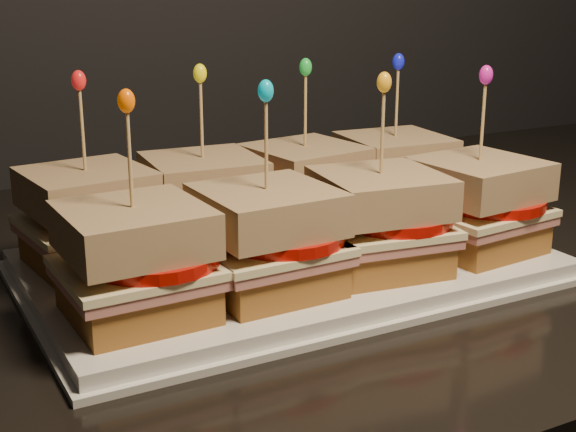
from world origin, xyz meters
name	(u,v)px	position (x,y,z in m)	size (l,w,h in m)	color
granite_slab	(23,312)	(-0.28, 1.64, 0.90)	(2.28, 0.74, 0.04)	black
platter	(288,265)	(-0.06, 1.57, 0.92)	(0.44, 0.28, 0.02)	white
platter_rim	(288,271)	(-0.06, 1.57, 0.92)	(0.46, 0.29, 0.01)	white
sandwich_0_bread_bot	(91,249)	(-0.22, 1.63, 0.95)	(0.10, 0.10, 0.03)	brown
sandwich_0_ham	(90,230)	(-0.22, 1.63, 0.96)	(0.11, 0.10, 0.01)	#B4685F
sandwich_0_cheese	(89,222)	(-0.22, 1.63, 0.97)	(0.11, 0.10, 0.01)	#FEEFAE
sandwich_0_tomato	(104,213)	(-0.21, 1.62, 0.98)	(0.10, 0.10, 0.01)	#B20E06
sandwich_0_bread_top	(87,189)	(-0.22, 1.63, 1.00)	(0.10, 0.10, 0.03)	#6A360E
sandwich_0_pick	(83,135)	(-0.22, 1.63, 1.05)	(0.00, 0.00, 0.09)	tan
sandwich_0_frill	(79,80)	(-0.22, 1.63, 1.09)	(0.01, 0.01, 0.02)	red
sandwich_1_bread_bot	(205,231)	(-0.12, 1.63, 0.95)	(0.10, 0.10, 0.03)	brown
sandwich_1_ham	(204,213)	(-0.12, 1.63, 0.96)	(0.11, 0.10, 0.01)	#B4685F
sandwich_1_cheese	(204,206)	(-0.12, 1.63, 0.97)	(0.11, 0.10, 0.01)	#FEEFAE
sandwich_1_tomato	(219,198)	(-0.10, 1.62, 0.98)	(0.10, 0.10, 0.01)	#B20E06
sandwich_1_bread_top	(203,175)	(-0.12, 1.63, 1.00)	(0.10, 0.10, 0.03)	#6A360E
sandwich_1_pick	(202,124)	(-0.12, 1.63, 1.05)	(0.00, 0.00, 0.09)	tan
sandwich_1_frill	(200,73)	(-0.12, 1.63, 1.09)	(0.01, 0.01, 0.02)	yellow
sandwich_2_bread_bot	(305,215)	(-0.01, 1.63, 0.95)	(0.10, 0.10, 0.03)	brown
sandwich_2_ham	(305,198)	(-0.01, 1.63, 0.96)	(0.11, 0.10, 0.01)	#B4685F
sandwich_2_cheese	(305,192)	(-0.01, 1.63, 0.97)	(0.11, 0.10, 0.01)	#FEEFAE
sandwich_2_tomato	(319,184)	(0.00, 1.62, 0.98)	(0.10, 0.10, 0.01)	#B20E06
sandwich_2_bread_top	(305,163)	(-0.01, 1.63, 1.00)	(0.10, 0.10, 0.03)	#6A360E
sandwich_2_pick	(305,115)	(-0.01, 1.63, 1.05)	(0.00, 0.00, 0.09)	tan
sandwich_2_frill	(306,67)	(-0.01, 1.63, 1.09)	(0.01, 0.01, 0.02)	green
sandwich_3_bread_bot	(393,202)	(0.10, 1.63, 0.95)	(0.10, 0.10, 0.03)	brown
sandwich_3_ham	(394,186)	(0.10, 1.63, 0.96)	(0.11, 0.10, 0.01)	#B4685F
sandwich_3_cheese	(394,179)	(0.10, 1.63, 0.97)	(0.11, 0.10, 0.01)	#FEEFAE
sandwich_3_tomato	(407,172)	(0.11, 1.62, 0.98)	(0.10, 0.10, 0.01)	#B20E06
sandwich_3_bread_top	(395,152)	(0.10, 1.63, 1.00)	(0.10, 0.10, 0.03)	#6A360E
sandwich_3_pick	(397,107)	(0.10, 1.63, 1.05)	(0.00, 0.00, 0.09)	tan
sandwich_3_frill	(398,62)	(0.10, 1.63, 1.09)	(0.01, 0.01, 0.02)	#1219D3
sandwich_4_bread_bot	(138,299)	(-0.22, 1.50, 0.95)	(0.10, 0.10, 0.03)	brown
sandwich_4_ham	(136,276)	(-0.22, 1.50, 0.96)	(0.11, 0.10, 0.01)	#B4685F
sandwich_4_cheese	(136,267)	(-0.22, 1.50, 0.97)	(0.11, 0.10, 0.01)	#FEEFAE
sandwich_4_tomato	(154,257)	(-0.21, 1.50, 0.98)	(0.10, 0.10, 0.01)	#B20E06
sandwich_4_bread_top	(134,230)	(-0.22, 1.50, 1.00)	(0.10, 0.10, 0.03)	#6A360E
sandwich_4_pick	(130,166)	(-0.22, 1.50, 1.05)	(0.00, 0.00, 0.09)	tan
sandwich_4_frill	(126,101)	(-0.22, 1.50, 1.09)	(0.01, 0.01, 0.02)	#F25A02
sandwich_5_bread_bot	(267,274)	(-0.12, 1.50, 0.95)	(0.10, 0.10, 0.03)	brown
sandwich_5_ham	(267,253)	(-0.12, 1.50, 0.96)	(0.11, 0.10, 0.01)	#B4685F
sandwich_5_cheese	(267,245)	(-0.12, 1.50, 0.97)	(0.11, 0.10, 0.01)	#FEEFAE
sandwich_5_tomato	(284,236)	(-0.10, 1.50, 0.98)	(0.10, 0.10, 0.01)	#B20E06
sandwich_5_bread_top	(267,210)	(-0.12, 1.50, 1.00)	(0.10, 0.10, 0.03)	#6A360E
sandwich_5_pick	(266,151)	(-0.12, 1.50, 1.05)	(0.00, 0.00, 0.09)	tan
sandwich_5_frill	(266,91)	(-0.12, 1.50, 1.09)	(0.01, 0.01, 0.02)	#04A9C3
sandwich_6_bread_bot	(378,253)	(-0.01, 1.50, 0.95)	(0.10, 0.10, 0.03)	brown
sandwich_6_ham	(379,234)	(-0.01, 1.50, 0.96)	(0.11, 0.10, 0.01)	#B4685F
sandwich_6_cheese	(379,226)	(-0.01, 1.50, 0.97)	(0.11, 0.10, 0.01)	#FEEFAE
sandwich_6_tomato	(395,217)	(0.00, 1.50, 0.98)	(0.10, 0.10, 0.01)	#B20E06
sandwich_6_bread_top	(380,193)	(-0.01, 1.50, 1.00)	(0.10, 0.10, 0.03)	#6A360E
sandwich_6_pick	(382,138)	(-0.01, 1.50, 1.05)	(0.00, 0.00, 0.09)	tan
sandwich_6_frill	(384,82)	(-0.01, 1.50, 1.09)	(0.01, 0.01, 0.02)	orange
sandwich_7_bread_bot	(475,235)	(0.10, 1.50, 0.95)	(0.10, 0.10, 0.03)	brown
sandwich_7_ham	(476,217)	(0.10, 1.50, 0.96)	(0.11, 0.10, 0.01)	#B4685F
sandwich_7_cheese	(477,209)	(0.10, 1.50, 0.97)	(0.11, 0.10, 0.01)	#FEEFAE
sandwich_7_tomato	(492,201)	(0.11, 1.50, 0.98)	(0.10, 0.10, 0.01)	#B20E06
sandwich_7_bread_top	(479,178)	(0.10, 1.50, 1.00)	(0.10, 0.10, 0.03)	#6A360E
sandwich_7_pick	(482,127)	(0.10, 1.50, 1.05)	(0.00, 0.00, 0.09)	tan
sandwich_7_frill	(486,75)	(0.10, 1.50, 1.09)	(0.01, 0.01, 0.02)	#C91A94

